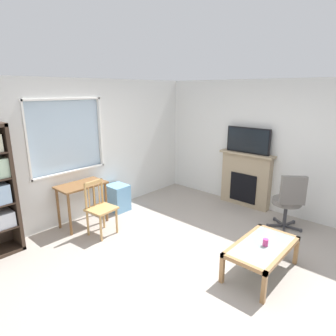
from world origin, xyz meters
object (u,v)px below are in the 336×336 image
at_px(plastic_drawer_unit, 118,198).
at_px(tv, 248,140).
at_px(fireplace, 246,179).
at_px(sippy_cup, 265,242).
at_px(desk_under_window, 82,192).
at_px(coffee_table, 262,249).
at_px(wooden_chair, 100,208).
at_px(office_chair, 289,199).

distance_m(plastic_drawer_unit, tv, 2.81).
bearing_deg(fireplace, sippy_cup, -146.37).
xyz_separation_m(desk_under_window, coffee_table, (0.78, -2.96, -0.27)).
xyz_separation_m(plastic_drawer_unit, fireplace, (1.93, -1.74, 0.30)).
relative_size(wooden_chair, sippy_cup, 10.00).
bearing_deg(sippy_cup, tv, 33.87).
height_order(office_chair, sippy_cup, office_chair).
distance_m(plastic_drawer_unit, office_chair, 3.15).
bearing_deg(plastic_drawer_unit, office_chair, -63.41).
xyz_separation_m(plastic_drawer_unit, tv, (1.91, -1.74, 1.11)).
xyz_separation_m(fireplace, office_chair, (-0.52, -1.06, -0.00)).
bearing_deg(plastic_drawer_unit, coffee_table, -90.69).
bearing_deg(wooden_chair, fireplace, -23.33).
distance_m(tv, coffee_table, 2.53).
relative_size(tv, sippy_cup, 10.00).
bearing_deg(sippy_cup, coffee_table, 102.17).
height_order(wooden_chair, coffee_table, wooden_chair).
distance_m(desk_under_window, wooden_chair, 0.54).
bearing_deg(tv, coffee_table, -146.89).
distance_m(plastic_drawer_unit, fireplace, 2.61).
bearing_deg(coffee_table, sippy_cup, -77.83).
bearing_deg(sippy_cup, fireplace, 33.63).
distance_m(fireplace, tv, 0.81).
xyz_separation_m(wooden_chair, coffee_table, (0.77, -2.45, -0.11)).
relative_size(tv, coffee_table, 0.83).
height_order(desk_under_window, fireplace, fireplace).
relative_size(desk_under_window, plastic_drawer_unit, 1.59).
bearing_deg(tv, desk_under_window, 148.10).
xyz_separation_m(wooden_chair, tv, (2.72, -1.18, 0.90)).
bearing_deg(wooden_chair, plastic_drawer_unit, 34.94).
bearing_deg(tv, plastic_drawer_unit, 137.59).
xyz_separation_m(desk_under_window, fireplace, (2.74, -1.69, -0.06)).
xyz_separation_m(fireplace, tv, (-0.02, -0.00, 0.81)).
relative_size(office_chair, sippy_cup, 11.11).
height_order(plastic_drawer_unit, fireplace, fireplace).
bearing_deg(office_chair, tv, 64.69).
bearing_deg(coffee_table, office_chair, 8.05).
relative_size(wooden_chair, tv, 1.00).
distance_m(plastic_drawer_unit, sippy_cup, 3.05).
bearing_deg(office_chair, sippy_cup, -170.64).
xyz_separation_m(wooden_chair, office_chair, (2.21, -2.24, 0.09)).
height_order(plastic_drawer_unit, sippy_cup, plastic_drawer_unit).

